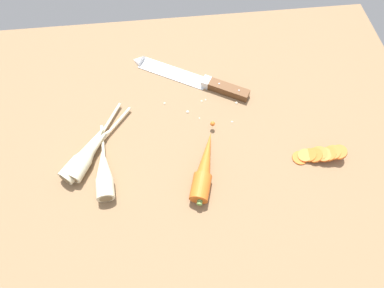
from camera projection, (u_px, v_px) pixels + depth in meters
ground_plane at (191, 144)px, 84.61cm from camera, size 120.00×90.00×4.00cm
chefs_knife at (187, 77)px, 92.29cm from camera, size 31.65×20.46×4.18cm
whole_carrot at (204, 167)px, 76.80cm from camera, size 9.03×21.23×4.20cm
parsnip_front at (88, 154)px, 78.73cm from camera, size 16.61×20.36×4.00cm
parsnip_mid_left at (104, 173)px, 76.29cm from camera, size 4.96×20.10×4.00cm
parsnip_mid_right at (89, 152)px, 79.01cm from camera, size 12.71×21.64×4.00cm
carrot_slice_stack at (319, 154)px, 79.34cm from camera, size 12.29×4.37×3.67cm
mince_crumbs at (210, 104)px, 87.95cm from camera, size 19.55×9.56×0.85cm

